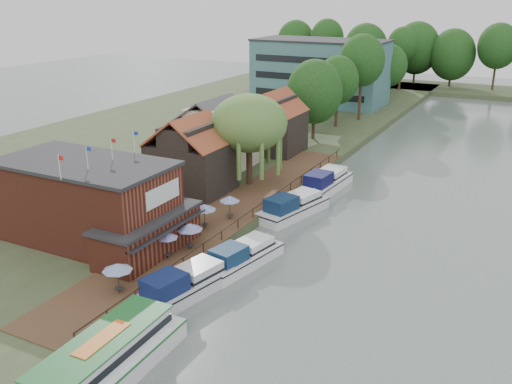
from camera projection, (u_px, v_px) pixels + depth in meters
The scene contains 27 objects.
ground at pixel (253, 283), 45.51m from camera, with size 260.00×260.00×0.00m, color #525F5A.
land_bank at pixel (187, 139), 87.65m from camera, with size 50.00×140.00×1.00m, color #384728.
quay_deck at pixel (229, 213), 57.00m from camera, with size 6.00×50.00×0.10m, color #47301E.
quay_rail at pixel (255, 212), 56.10m from camera, with size 0.20×49.00×1.00m, color black, non-canonical shape.
pub at pixel (105, 204), 49.20m from camera, with size 20.00×11.00×7.30m, color maroon, non-canonical shape.
hotel_block at pixel (320, 71), 111.23m from camera, with size 25.40×12.40×12.30m, color #38666B, non-canonical shape.
cottage_a at pixel (191, 154), 61.98m from camera, with size 8.60×7.60×8.50m, color black, non-canonical shape.
cottage_b at pixel (215, 132), 71.65m from camera, with size 9.60×8.60×8.50m, color beige, non-canonical shape.
cottage_c at pixel (275, 122), 77.44m from camera, with size 7.60×7.60×8.50m, color black, non-canonical shape.
willow at pixel (249, 140), 63.89m from camera, with size 8.60×8.60×10.43m, color #476B2D, non-canonical shape.
umbrella_0 at pixel (118, 278), 41.54m from camera, with size 2.25×2.25×2.38m, color navy, non-canonical shape.
umbrella_1 at pixel (167, 245), 46.98m from camera, with size 1.96×1.96×2.38m, color navy, non-canonical shape.
umbrella_2 at pixel (190, 236), 48.61m from camera, with size 2.31×2.31×2.38m, color navy, non-canonical shape.
umbrella_3 at pixel (205, 216), 52.96m from camera, with size 2.22×2.22×2.38m, color #1B3998, non-canonical shape.
umbrella_4 at pixel (230, 207), 55.12m from camera, with size 2.00×2.00×2.38m, color navy, non-canonical shape.
cruiser_0 at pixel (184, 282), 43.22m from camera, with size 3.29×10.17×2.48m, color silver, non-canonical shape.
cruiser_1 at pixel (243, 253), 48.09m from camera, with size 3.09×9.57×2.31m, color white, non-canonical shape.
cruiser_2 at pixel (293, 204), 58.85m from camera, with size 3.33×10.31×2.51m, color silver, non-canonical shape.
cruiser_3 at pixel (326, 179), 66.37m from camera, with size 3.44×10.62×2.60m, color white, non-canonical shape.
tour_boat at pixel (97, 366), 33.14m from camera, with size 3.86×13.69×2.99m, color silver, non-canonical shape.
swan at pixel (135, 328), 39.09m from camera, with size 0.44×0.44×0.44m, color white.
bank_tree_0 at pixel (314, 100), 84.00m from camera, with size 8.25×8.25×11.79m, color #143811, non-canonical shape.
bank_tree_1 at pixel (337, 92), 91.59m from camera, with size 6.77×6.77×11.46m, color #143811, non-canonical shape.
bank_tree_2 at pixel (361, 78), 96.03m from camera, with size 7.58×7.58×14.43m, color #143811, non-canonical shape.
bank_tree_3 at pixel (388, 73), 113.55m from camera, with size 7.23×7.23×11.16m, color #143811, non-canonical shape.
bank_tree_4 at pixel (381, 67), 123.31m from camera, with size 7.36×7.36×10.87m, color #143811, non-canonical shape.
bank_tree_5 at pixel (401, 59), 125.98m from camera, with size 6.60×6.60×13.70m, color #143811, non-canonical shape.
Camera 1 is at (18.83, -35.80, 22.10)m, focal length 40.00 mm.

